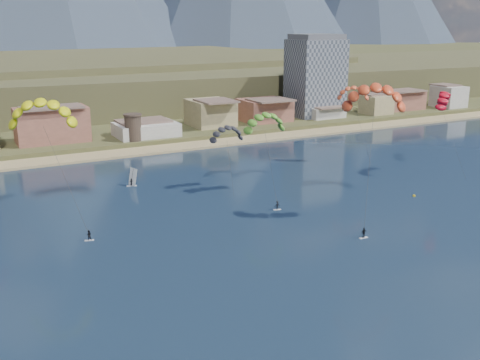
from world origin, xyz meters
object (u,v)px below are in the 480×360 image
(kitesurfer_yellow, at_px, (42,109))
(buoy, at_px, (414,196))
(kitesurfer_orange, at_px, (375,93))
(windsurfer, at_px, (132,180))
(apartment_tower, at_px, (315,76))
(watchtower, at_px, (133,127))
(kitesurfer_green, at_px, (265,120))

(kitesurfer_yellow, relative_size, buoy, 39.79)
(kitesurfer_orange, xyz_separation_m, windsurfer, (-35.43, 45.01, -24.09))
(apartment_tower, xyz_separation_m, kitesurfer_yellow, (-116.45, -75.97, 5.18))
(windsurfer, bearing_deg, kitesurfer_orange, -51.79)
(kitesurfer_orange, relative_size, buoy, 42.75)
(watchtower, distance_m, kitesurfer_orange, 92.59)
(kitesurfer_yellow, relative_size, kitesurfer_orange, 0.93)
(kitesurfer_yellow, bearing_deg, apartment_tower, 33.12)
(kitesurfer_yellow, xyz_separation_m, kitesurfer_green, (48.37, -0.37, -5.91))
(buoy, bearing_deg, watchtower, 116.33)
(windsurfer, bearing_deg, watchtower, 71.78)
(kitesurfer_yellow, height_order, kitesurfer_orange, kitesurfer_orange)
(watchtower, height_order, kitesurfer_yellow, kitesurfer_yellow)
(apartment_tower, distance_m, windsurfer, 111.33)
(apartment_tower, xyz_separation_m, buoy, (-39.53, -95.77, -17.70))
(watchtower, bearing_deg, apartment_tower, 9.93)
(kitesurfer_orange, height_order, buoy, kitesurfer_orange)
(apartment_tower, height_order, watchtower, apartment_tower)
(apartment_tower, distance_m, kitesurfer_green, 102.29)
(watchtower, height_order, windsurfer, watchtower)
(kitesurfer_green, bearing_deg, windsurfer, 143.54)
(kitesurfer_orange, bearing_deg, watchtower, 103.57)
(watchtower, bearing_deg, kitesurfer_yellow, -120.47)
(apartment_tower, relative_size, kitesurfer_green, 1.49)
(buoy, bearing_deg, kitesurfer_yellow, 165.56)
(kitesurfer_green, bearing_deg, kitesurfer_yellow, 179.56)
(kitesurfer_yellow, relative_size, kitesurfer_green, 1.26)
(kitesurfer_green, bearing_deg, kitesurfer_orange, -70.05)
(windsurfer, bearing_deg, kitesurfer_green, -36.46)
(kitesurfer_yellow, xyz_separation_m, windsurfer, (22.28, 18.91, -21.62))
(apartment_tower, bearing_deg, buoy, -112.43)
(windsurfer, distance_m, buoy, 66.98)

